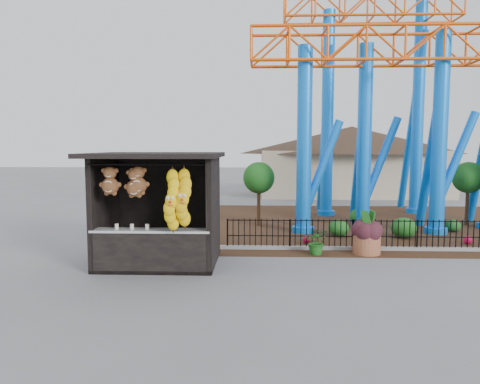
{
  "coord_description": "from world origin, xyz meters",
  "views": [
    {
      "loc": [
        -0.21,
        -11.73,
        3.31
      ],
      "look_at": [
        -0.74,
        1.5,
        2.0
      ],
      "focal_mm": 35.0,
      "sensor_mm": 36.0,
      "label": 1
    }
  ],
  "objects_px": {
    "prize_booth": "(158,211)",
    "terracotta_planter": "(367,244)",
    "roller_coaster": "(388,70)",
    "potted_plant": "(317,242)"
  },
  "relations": [
    {
      "from": "potted_plant",
      "to": "terracotta_planter",
      "type": "bearing_deg",
      "value": 14.13
    },
    {
      "from": "terracotta_planter",
      "to": "potted_plant",
      "type": "xyz_separation_m",
      "value": [
        -1.53,
        -0.16,
        0.1
      ]
    },
    {
      "from": "roller_coaster",
      "to": "potted_plant",
      "type": "xyz_separation_m",
      "value": [
        -3.55,
        -5.89,
        -6.04
      ]
    },
    {
      "from": "prize_booth",
      "to": "potted_plant",
      "type": "distance_m",
      "value": 4.91
    },
    {
      "from": "prize_booth",
      "to": "roller_coaster",
      "type": "xyz_separation_m",
      "value": [
        8.1,
        7.33,
        4.92
      ]
    },
    {
      "from": "terracotta_planter",
      "to": "roller_coaster",
      "type": "bearing_deg",
      "value": 70.65
    },
    {
      "from": "prize_booth",
      "to": "terracotta_planter",
      "type": "height_order",
      "value": "prize_booth"
    },
    {
      "from": "roller_coaster",
      "to": "terracotta_planter",
      "type": "height_order",
      "value": "roller_coaster"
    },
    {
      "from": "terracotta_planter",
      "to": "prize_booth",
      "type": "bearing_deg",
      "value": -165.28
    },
    {
      "from": "prize_booth",
      "to": "roller_coaster",
      "type": "relative_size",
      "value": 0.32
    }
  ]
}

